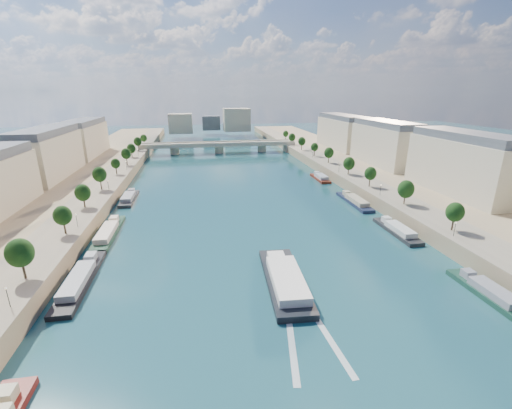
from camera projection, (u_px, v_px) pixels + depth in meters
name	position (u px, v px, depth m)	size (l,w,h in m)	color
ground	(241.00, 203.00, 139.45)	(700.00, 700.00, 0.00)	#0D3A3D
quay_left	(48.00, 207.00, 126.87)	(44.00, 520.00, 5.00)	#9E8460
quay_right	(403.00, 189.00, 150.46)	(44.00, 520.00, 5.00)	#9E8460
pave_left	(90.00, 198.00, 128.52)	(14.00, 520.00, 0.10)	gray
pave_right	(372.00, 185.00, 147.20)	(14.00, 520.00, 0.10)	gray
trees_left	(95.00, 183.00, 129.01)	(4.80, 268.80, 8.26)	#382B1E
trees_right	(358.00, 168.00, 154.50)	(4.80, 268.80, 8.26)	#382B1E
lamps_left	(95.00, 199.00, 119.05)	(0.36, 200.36, 4.28)	black
lamps_right	(357.00, 176.00, 150.27)	(0.36, 200.36, 4.28)	black
buildings_left	(17.00, 165.00, 131.56)	(16.00, 226.00, 23.20)	beige
buildings_right	(417.00, 152.00, 159.40)	(16.00, 226.00, 23.20)	beige
skyline	(215.00, 121.00, 340.54)	(79.00, 42.00, 22.00)	beige
bridge	(219.00, 146.00, 250.61)	(112.00, 12.00, 8.15)	#C1B79E
tour_barge	(285.00, 280.00, 80.52)	(10.40, 30.30, 4.05)	black
wake	(306.00, 330.00, 65.41)	(10.75, 26.03, 0.04)	silver
moored_barges_left	(97.00, 252.00, 95.00)	(5.00, 127.38, 3.60)	maroon
moored_barges_right	(373.00, 214.00, 124.47)	(5.00, 126.49, 3.60)	#194032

